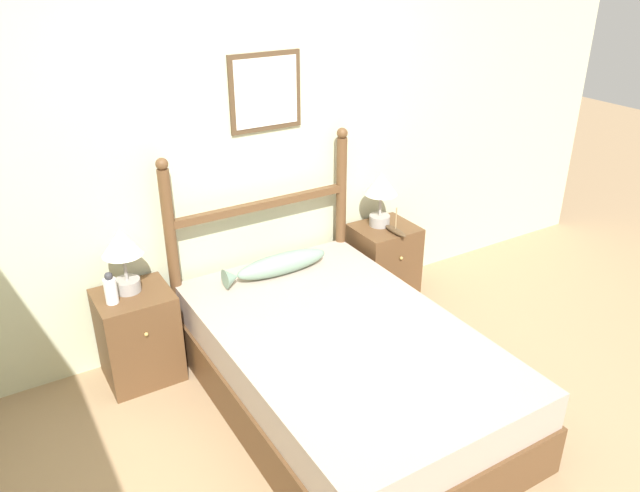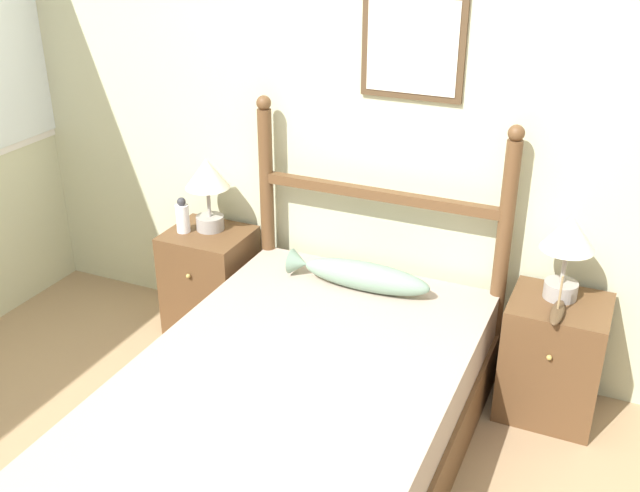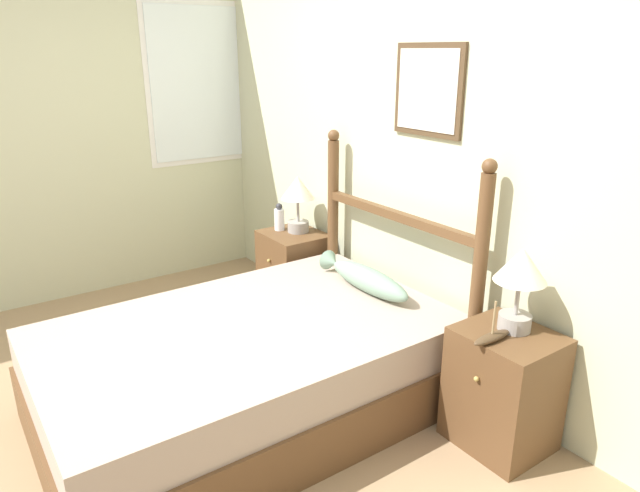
{
  "view_description": "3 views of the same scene",
  "coord_description": "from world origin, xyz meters",
  "px_view_note": "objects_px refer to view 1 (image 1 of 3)",
  "views": [
    {
      "loc": [
        -1.61,
        -1.79,
        2.45
      ],
      "look_at": [
        0.09,
        1.01,
        0.84
      ],
      "focal_mm": 35.0,
      "sensor_mm": 36.0,
      "label": 1
    },
    {
      "loc": [
        1.13,
        -1.6,
        2.25
      ],
      "look_at": [
        -0.06,
        1.04,
        0.86
      ],
      "focal_mm": 42.0,
      "sensor_mm": 36.0,
      "label": 2
    },
    {
      "loc": [
        2.33,
        -0.57,
        1.81
      ],
      "look_at": [
        0.0,
        1.06,
        0.83
      ],
      "focal_mm": 32.0,
      "sensor_mm": 36.0,
      "label": 3
    }
  ],
  "objects_px": {
    "bottle": "(111,289)",
    "fish_pillow": "(278,265)",
    "nightstand_right": "(383,263)",
    "table_lamp_left": "(122,249)",
    "nightstand_left": "(139,336)",
    "table_lamp_right": "(381,190)",
    "model_boat": "(395,230)",
    "bed": "(343,368)"
  },
  "relations": [
    {
      "from": "bottle",
      "to": "model_boat",
      "type": "distance_m",
      "value": 1.96
    },
    {
      "from": "table_lamp_right",
      "to": "fish_pillow",
      "type": "height_order",
      "value": "table_lamp_right"
    },
    {
      "from": "nightstand_left",
      "to": "model_boat",
      "type": "distance_m",
      "value": 1.87
    },
    {
      "from": "nightstand_left",
      "to": "fish_pillow",
      "type": "xyz_separation_m",
      "value": [
        0.91,
        -0.09,
        0.28
      ]
    },
    {
      "from": "fish_pillow",
      "to": "bottle",
      "type": "bearing_deg",
      "value": 176.97
    },
    {
      "from": "bed",
      "to": "table_lamp_right",
      "type": "height_order",
      "value": "table_lamp_right"
    },
    {
      "from": "bed",
      "to": "bottle",
      "type": "height_order",
      "value": "bottle"
    },
    {
      "from": "nightstand_left",
      "to": "table_lamp_right",
      "type": "distance_m",
      "value": 1.91
    },
    {
      "from": "nightstand_right",
      "to": "table_lamp_left",
      "type": "xyz_separation_m",
      "value": [
        -1.85,
        0.05,
        0.57
      ]
    },
    {
      "from": "nightstand_left",
      "to": "nightstand_right",
      "type": "bearing_deg",
      "value": 0.0
    },
    {
      "from": "nightstand_left",
      "to": "fish_pillow",
      "type": "relative_size",
      "value": 0.81
    },
    {
      "from": "bed",
      "to": "table_lamp_right",
      "type": "bearing_deg",
      "value": 45.24
    },
    {
      "from": "fish_pillow",
      "to": "bed",
      "type": "bearing_deg",
      "value": -89.41
    },
    {
      "from": "table_lamp_right",
      "to": "bottle",
      "type": "relative_size",
      "value": 2.04
    },
    {
      "from": "table_lamp_left",
      "to": "nightstand_right",
      "type": "bearing_deg",
      "value": -1.44
    },
    {
      "from": "bottle",
      "to": "model_boat",
      "type": "relative_size",
      "value": 0.85
    },
    {
      "from": "nightstand_left",
      "to": "fish_pillow",
      "type": "distance_m",
      "value": 0.96
    },
    {
      "from": "table_lamp_left",
      "to": "fish_pillow",
      "type": "distance_m",
      "value": 0.97
    },
    {
      "from": "table_lamp_right",
      "to": "model_boat",
      "type": "bearing_deg",
      "value": -85.39
    },
    {
      "from": "nightstand_right",
      "to": "fish_pillow",
      "type": "relative_size",
      "value": 0.81
    },
    {
      "from": "nightstand_right",
      "to": "model_boat",
      "type": "xyz_separation_m",
      "value": [
        -0.0,
        -0.12,
        0.31
      ]
    },
    {
      "from": "nightstand_right",
      "to": "table_lamp_left",
      "type": "relative_size",
      "value": 1.46
    },
    {
      "from": "table_lamp_left",
      "to": "bottle",
      "type": "bearing_deg",
      "value": -143.18
    },
    {
      "from": "nightstand_left",
      "to": "model_boat",
      "type": "height_order",
      "value": "model_boat"
    },
    {
      "from": "nightstand_left",
      "to": "bottle",
      "type": "bearing_deg",
      "value": -162.15
    },
    {
      "from": "bed",
      "to": "nightstand_right",
      "type": "distance_m",
      "value": 1.26
    },
    {
      "from": "table_lamp_left",
      "to": "fish_pillow",
      "type": "bearing_deg",
      "value": -8.7
    },
    {
      "from": "bed",
      "to": "table_lamp_left",
      "type": "height_order",
      "value": "table_lamp_left"
    },
    {
      "from": "bottle",
      "to": "fish_pillow",
      "type": "relative_size",
      "value": 0.27
    },
    {
      "from": "model_boat",
      "to": "fish_pillow",
      "type": "bearing_deg",
      "value": 178.15
    },
    {
      "from": "model_boat",
      "to": "fish_pillow",
      "type": "distance_m",
      "value": 0.93
    },
    {
      "from": "table_lamp_left",
      "to": "model_boat",
      "type": "distance_m",
      "value": 1.87
    },
    {
      "from": "nightstand_right",
      "to": "model_boat",
      "type": "relative_size",
      "value": 2.54
    },
    {
      "from": "bed",
      "to": "nightstand_right",
      "type": "relative_size",
      "value": 3.5
    },
    {
      "from": "bottle",
      "to": "fish_pillow",
      "type": "distance_m",
      "value": 1.04
    },
    {
      "from": "table_lamp_left",
      "to": "bottle",
      "type": "xyz_separation_m",
      "value": [
        -0.11,
        -0.09,
        -0.19
      ]
    },
    {
      "from": "bed",
      "to": "model_boat",
      "type": "bearing_deg",
      "value": 38.86
    },
    {
      "from": "model_boat",
      "to": "fish_pillow",
      "type": "height_order",
      "value": "model_boat"
    },
    {
      "from": "nightstand_left",
      "to": "table_lamp_right",
      "type": "relative_size",
      "value": 1.46
    },
    {
      "from": "nightstand_left",
      "to": "table_lamp_left",
      "type": "relative_size",
      "value": 1.46
    },
    {
      "from": "nightstand_right",
      "to": "table_lamp_left",
      "type": "bearing_deg",
      "value": 178.56
    },
    {
      "from": "bed",
      "to": "nightstand_left",
      "type": "height_order",
      "value": "nightstand_left"
    }
  ]
}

